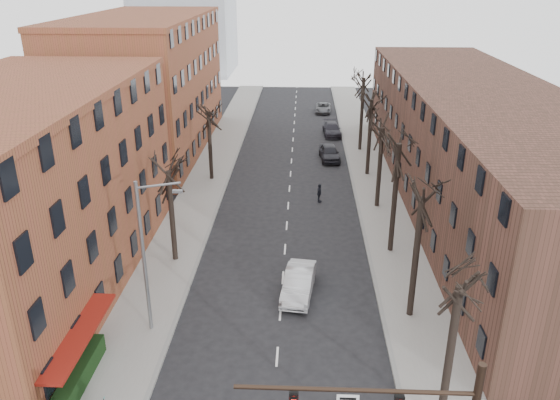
# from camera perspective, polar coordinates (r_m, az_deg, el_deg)

# --- Properties ---
(sidewalk_left) EXTENTS (4.00, 90.00, 0.15)m
(sidewalk_left) POSITION_cam_1_polar(r_m,az_deg,el_deg) (54.34, -7.39, 2.57)
(sidewalk_left) COLOR gray
(sidewalk_left) RESTS_ON ground
(sidewalk_right) EXTENTS (4.00, 90.00, 0.15)m
(sidewalk_right) POSITION_cam_1_polar(r_m,az_deg,el_deg) (54.00, 9.61, 2.30)
(sidewalk_right) COLOR gray
(sidewalk_right) RESTS_ON ground
(building_left_near) EXTENTS (12.00, 26.00, 12.00)m
(building_left_near) POSITION_cam_1_polar(r_m,az_deg,el_deg) (37.00, -25.34, 0.40)
(building_left_near) COLOR brown
(building_left_near) RESTS_ON ground
(building_left_far) EXTENTS (12.00, 28.00, 14.00)m
(building_left_far) POSITION_cam_1_polar(r_m,az_deg,el_deg) (62.74, -13.72, 11.44)
(building_left_far) COLOR brown
(building_left_far) RESTS_ON ground
(building_right) EXTENTS (12.00, 50.00, 10.00)m
(building_right) POSITION_cam_1_polar(r_m,az_deg,el_deg) (49.52, 19.90, 5.36)
(building_right) COLOR #502F25
(building_right) RESTS_ON ground
(awning_left) EXTENTS (1.20, 7.00, 0.15)m
(awning_left) POSITION_cam_1_polar(r_m,az_deg,el_deg) (30.21, -19.48, -17.09)
(awning_left) COLOR maroon
(awning_left) RESTS_ON ground
(hedge) EXTENTS (0.80, 6.00, 1.00)m
(hedge) POSITION_cam_1_polar(r_m,az_deg,el_deg) (29.14, -20.56, -17.29)
(hedge) COLOR black
(hedge) RESTS_ON sidewalk_left
(tree_right_b) EXTENTS (5.20, 5.20, 10.80)m
(tree_right_b) POSITION_cam_1_polar(r_m,az_deg,el_deg) (33.66, 13.35, -11.70)
(tree_right_b) COLOR black
(tree_right_b) RESTS_ON ground
(tree_right_c) EXTENTS (5.20, 5.20, 11.60)m
(tree_right_c) POSITION_cam_1_polar(r_m,az_deg,el_deg) (40.40, 11.41, -5.29)
(tree_right_c) COLOR black
(tree_right_c) RESTS_ON ground
(tree_right_d) EXTENTS (5.20, 5.20, 10.00)m
(tree_right_d) POSITION_cam_1_polar(r_m,az_deg,el_deg) (47.53, 10.06, -0.74)
(tree_right_d) COLOR black
(tree_right_d) RESTS_ON ground
(tree_right_e) EXTENTS (5.20, 5.20, 10.80)m
(tree_right_e) POSITION_cam_1_polar(r_m,az_deg,el_deg) (54.91, 9.07, 2.60)
(tree_right_e) COLOR black
(tree_right_e) RESTS_ON ground
(tree_right_f) EXTENTS (5.20, 5.20, 11.60)m
(tree_right_f) POSITION_cam_1_polar(r_m,az_deg,el_deg) (62.43, 8.31, 5.14)
(tree_right_f) COLOR black
(tree_right_f) RESTS_ON ground
(tree_left_a) EXTENTS (5.20, 5.20, 9.50)m
(tree_left_a) POSITION_cam_1_polar(r_m,az_deg,el_deg) (39.12, -10.84, -6.23)
(tree_left_a) COLOR black
(tree_left_a) RESTS_ON ground
(tree_left_b) EXTENTS (5.20, 5.20, 9.50)m
(tree_left_b) POSITION_cam_1_polar(r_m,az_deg,el_deg) (53.37, -7.14, 2.11)
(tree_left_b) COLOR black
(tree_left_b) RESTS_ON ground
(streetlight) EXTENTS (2.45, 0.22, 9.03)m
(streetlight) POSITION_cam_1_polar(r_m,az_deg,el_deg) (29.85, -13.80, -5.27)
(streetlight) COLOR slate
(streetlight) RESTS_ON ground
(silver_sedan) EXTENTS (2.30, 5.09, 1.62)m
(silver_sedan) POSITION_cam_1_polar(r_m,az_deg,el_deg) (34.36, 1.96, -8.63)
(silver_sedan) COLOR #A8AAAF
(silver_sedan) RESTS_ON ground
(parked_car_near) EXTENTS (2.38, 4.92, 1.62)m
(parked_car_near) POSITION_cam_1_polar(r_m,az_deg,el_deg) (58.66, 5.18, 4.96)
(parked_car_near) COLOR black
(parked_car_near) RESTS_ON ground
(parked_car_mid) EXTENTS (2.30, 5.12, 1.46)m
(parked_car_mid) POSITION_cam_1_polar(r_m,az_deg,el_deg) (67.87, 5.45, 7.37)
(parked_car_mid) COLOR #222028
(parked_car_mid) RESTS_ON ground
(parked_car_far) EXTENTS (2.33, 4.70, 1.28)m
(parked_car_far) POSITION_cam_1_polar(r_m,az_deg,el_deg) (79.21, 4.53, 9.58)
(parked_car_far) COLOR #53555A
(parked_car_far) RESTS_ON ground
(pedestrian_crossing) EXTENTS (0.61, 1.05, 1.68)m
(pedestrian_crossing) POSITION_cam_1_polar(r_m,az_deg,el_deg) (47.62, 4.13, 0.71)
(pedestrian_crossing) COLOR black
(pedestrian_crossing) RESTS_ON ground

